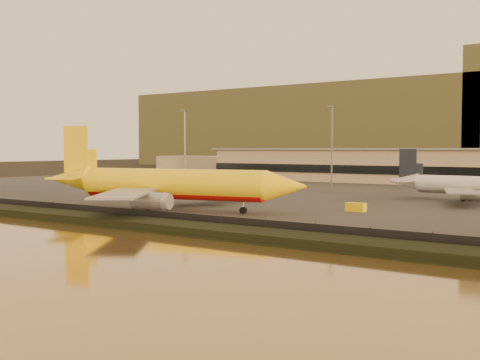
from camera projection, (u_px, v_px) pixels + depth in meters
The scene contains 10 objects.
ground at pixel (186, 216), 112.20m from camera, with size 900.00×900.00×0.00m, color black.
embankment at pixel (119, 222), 98.28m from camera, with size 320.00×7.00×1.40m, color black.
tarmac at pixel (381, 188), 189.72m from camera, with size 320.00×220.00×0.20m, color #2D2D2D.
perimeter_fence at pixel (136, 216), 101.52m from camera, with size 300.00×0.05×2.20m, color black.
terminal_building at pixel (376, 166), 222.69m from camera, with size 202.00×25.00×12.60m.
apron_light_masts at pixel (406, 137), 163.95m from camera, with size 152.20×12.20×25.40m.
dhl_cargo_jet at pixel (169, 185), 121.20m from camera, with size 57.68×55.56×17.34m.
white_narrowbody_jet at pixel (476, 186), 140.40m from camera, with size 43.12×41.98×12.39m.
gse_vehicle_yellow at pixel (356, 207), 118.71m from camera, with size 3.89×1.75×1.75m, color yellow.
gse_vehicle_white at pixel (214, 196), 145.43m from camera, with size 4.38×1.97×1.97m, color silver.
Camera 1 is at (72.56, -85.50, 12.65)m, focal length 45.00 mm.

